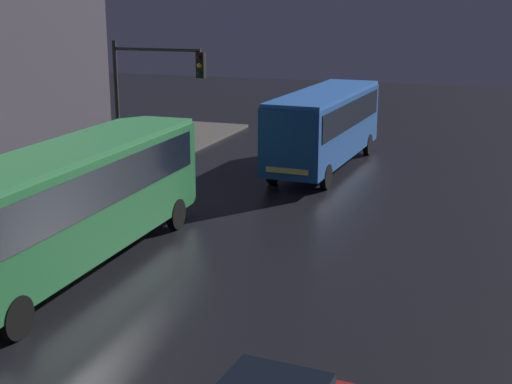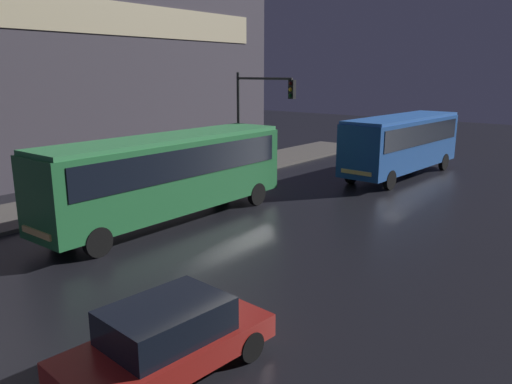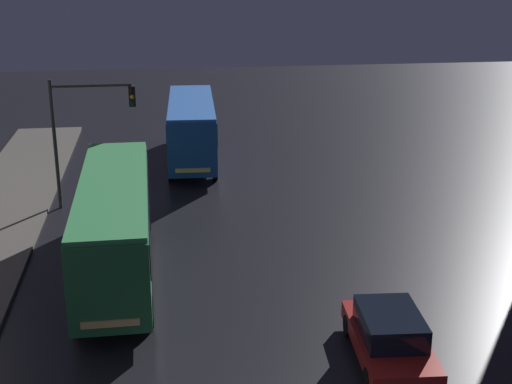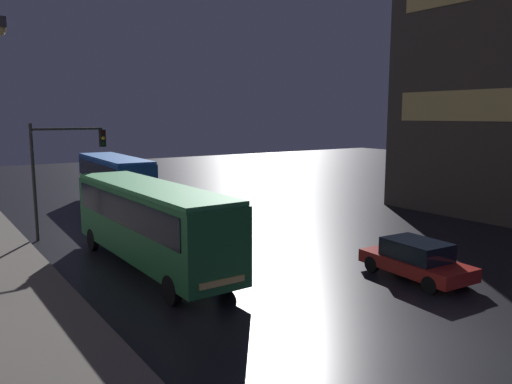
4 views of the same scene
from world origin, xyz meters
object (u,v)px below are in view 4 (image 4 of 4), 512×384
at_px(bus_near, 150,217).
at_px(car_taxi, 416,259).
at_px(bus_far, 115,176).
at_px(traffic_light_main, 61,160).

distance_m(bus_near, car_taxi, 10.51).
height_order(bus_far, traffic_light_main, traffic_light_main).
relative_size(bus_far, traffic_light_main, 1.72).
xyz_separation_m(bus_near, car_taxi, (7.76, -6.96, -1.35)).
distance_m(car_taxi, traffic_light_main, 17.41).
relative_size(bus_near, bus_far, 1.12).
bearing_deg(traffic_light_main, bus_near, -78.12).
height_order(bus_near, traffic_light_main, traffic_light_main).
bearing_deg(car_taxi, bus_near, -37.89).
height_order(bus_near, car_taxi, bus_near).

